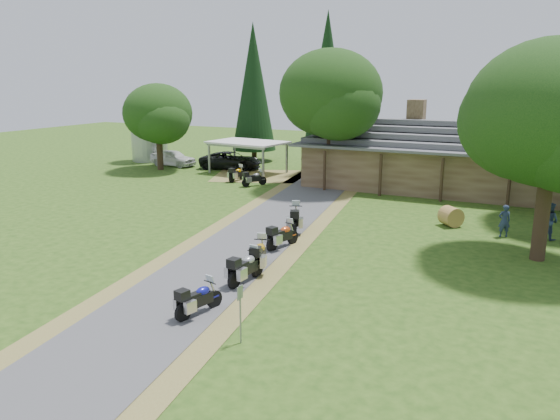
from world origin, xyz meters
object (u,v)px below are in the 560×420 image
at_px(carport, 248,157).
at_px(motorcycle_carport_a, 237,173).
at_px(hay_bale, 451,216).
at_px(motorcycle_row_b, 246,266).
at_px(motorcycle_row_c, 259,254).
at_px(car_dark_suv, 231,156).
at_px(silo, 149,125).
at_px(car_white_sedan, 173,156).
at_px(motorcycle_row_e, 295,217).
at_px(lodge, 454,155).
at_px(motorcycle_row_a, 199,297).
at_px(motorcycle_row_d, 283,234).
at_px(motorcycle_carport_b, 254,178).

bearing_deg(carport, motorcycle_carport_a, -66.71).
distance_m(carport, hay_bale, 20.58).
height_order(motorcycle_row_b, motorcycle_row_c, motorcycle_row_c).
relative_size(car_dark_suv, hay_bale, 5.57).
bearing_deg(motorcycle_row_b, car_dark_suv, 37.70).
bearing_deg(car_dark_suv, hay_bale, -131.09).
height_order(car_dark_suv, motorcycle_row_b, car_dark_suv).
height_order(silo, carport, silo).
bearing_deg(car_white_sedan, motorcycle_row_e, -125.60).
relative_size(motorcycle_row_b, hay_bale, 1.88).
height_order(carport, motorcycle_carport_a, carport).
bearing_deg(car_white_sedan, motorcycle_row_b, -135.38).
relative_size(lodge, motorcycle_row_c, 10.40).
distance_m(silo, carport, 12.20).
distance_m(lodge, car_white_sedan, 24.32).
distance_m(motorcycle_row_b, motorcycle_carport_a, 21.52).
bearing_deg(motorcycle_row_c, motorcycle_row_a, 165.55).
relative_size(lodge, car_white_sedan, 3.88).
height_order(carport, motorcycle_row_b, carport).
distance_m(lodge, hay_bale, 10.70).
bearing_deg(motorcycle_carport_a, carport, 21.29).
height_order(car_white_sedan, motorcycle_row_c, car_white_sedan).
bearing_deg(motorcycle_row_a, hay_bale, -7.25).
xyz_separation_m(car_white_sedan, motorcycle_row_e, (18.70, -14.85, -0.19)).
relative_size(car_dark_suv, motorcycle_carport_a, 3.26).
xyz_separation_m(silo, motorcycle_row_d, (23.30, -19.47, -2.77)).
distance_m(motorcycle_row_e, motorcycle_carport_a, 14.70).
bearing_deg(motorcycle_row_b, silo, 50.61).
distance_m(car_dark_suv, motorcycle_row_e, 20.53).
height_order(car_white_sedan, motorcycle_row_d, car_white_sedan).
xyz_separation_m(car_dark_suv, motorcycle_row_c, (14.26, -21.77, -0.41)).
distance_m(carport, motorcycle_row_d, 20.86).
bearing_deg(motorcycle_row_d, carport, 48.14).
xyz_separation_m(motorcycle_carport_b, hay_bale, (14.79, -5.28, -0.09)).
xyz_separation_m(motorcycle_row_c, motorcycle_carport_a, (-10.87, 17.00, -0.09)).
distance_m(motorcycle_row_e, hay_bale, 8.43).
xyz_separation_m(motorcycle_row_b, hay_bale, (5.85, 12.02, -0.15)).
height_order(motorcycle_row_c, motorcycle_row_e, motorcycle_row_e).
bearing_deg(motorcycle_row_c, hay_bale, -46.82).
distance_m(car_dark_suv, motorcycle_row_b, 27.37).
height_order(motorcycle_row_c, hay_bale, motorcycle_row_c).
bearing_deg(motorcycle_row_d, motorcycle_carport_b, 48.10).
bearing_deg(motorcycle_row_b, car_white_sedan, 47.58).
xyz_separation_m(motorcycle_row_d, motorcycle_carport_a, (-10.42, 13.81, -0.04)).
relative_size(carport, car_white_sedan, 1.10).
bearing_deg(car_white_sedan, motorcycle_row_a, -139.20).
bearing_deg(hay_bale, motorcycle_carport_a, 159.16).
bearing_deg(motorcycle_row_c, car_dark_suv, 16.18).
bearing_deg(silo, hay_bale, -22.09).
xyz_separation_m(motorcycle_row_c, motorcycle_carport_b, (-8.75, 15.84, -0.09)).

